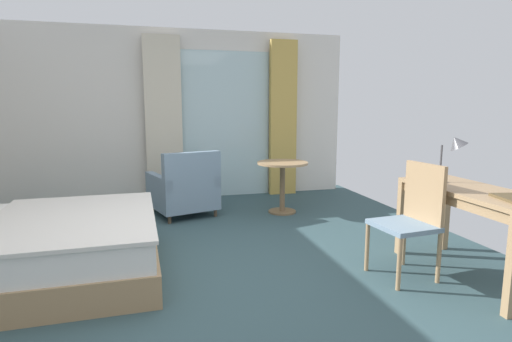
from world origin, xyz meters
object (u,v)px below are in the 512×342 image
at_px(desk_chair, 412,215).
at_px(desk_lamp, 455,146).
at_px(writing_desk, 475,201).
at_px(armchair_by_window, 184,190).
at_px(bed, 23,248).
at_px(round_cafe_table, 282,175).

xyz_separation_m(desk_chair, desk_lamp, (0.49, 0.15, 0.55)).
distance_m(writing_desk, armchair_by_window, 3.41).
relative_size(bed, desk_lamp, 4.58).
bearing_deg(desk_lamp, desk_chair, -163.45).
distance_m(bed, round_cafe_table, 3.16).
xyz_separation_m(writing_desk, desk_chair, (-0.48, 0.15, -0.13)).
xyz_separation_m(bed, armchair_by_window, (1.46, 1.72, 0.07)).
bearing_deg(armchair_by_window, desk_lamp, -46.52).
distance_m(desk_chair, armchair_by_window, 2.99).
xyz_separation_m(armchair_by_window, round_cafe_table, (1.29, -0.19, 0.18)).
relative_size(desk_chair, armchair_by_window, 0.97).
relative_size(writing_desk, round_cafe_table, 1.92).
relative_size(desk_lamp, armchair_by_window, 0.47).
relative_size(bed, desk_chair, 2.20).
height_order(armchair_by_window, round_cafe_table, armchair_by_window).
bearing_deg(round_cafe_table, bed, -150.95).
distance_m(bed, desk_chair, 3.25).
bearing_deg(desk_chair, writing_desk, -17.79).
distance_m(desk_lamp, round_cafe_table, 2.36).
xyz_separation_m(writing_desk, desk_lamp, (0.01, 0.30, 0.42)).
bearing_deg(desk_chair, desk_lamp, 16.55).
bearing_deg(round_cafe_table, desk_lamp, -67.10).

